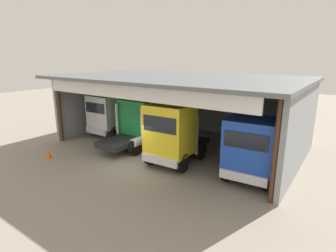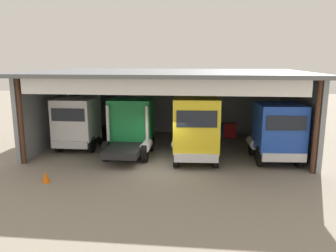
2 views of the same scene
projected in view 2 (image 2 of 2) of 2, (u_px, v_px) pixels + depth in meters
The scene contains 9 objects.
ground_plane at pixel (162, 169), 17.09m from camera, with size 80.00×80.00×0.00m, color gray.
workshop_shed at pixel (171, 92), 21.48m from camera, with size 16.21×10.14×4.86m.
truck_white_yard_outside at pixel (78, 122), 20.64m from camera, with size 2.47×5.07×3.38m.
truck_green_right_bay at pixel (131, 126), 19.48m from camera, with size 2.67×4.65×3.27m.
truck_yellow_left_bay at pixel (195, 130), 17.73m from camera, with size 2.68×4.79×3.59m.
truck_blue_center_left_bay at pixel (277, 132), 17.84m from camera, with size 2.69×4.39×3.26m.
oil_drum at pixel (224, 130), 24.26m from camera, with size 0.58×0.58×0.93m, color #194CB2.
tool_cart at pixel (230, 130), 23.97m from camera, with size 0.90×0.60×1.00m, color red.
traffic_cone at pixel (46, 177), 15.16m from camera, with size 0.36×0.36×0.56m, color orange.
Camera 2 is at (2.03, -16.18, 5.58)m, focal length 35.33 mm.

